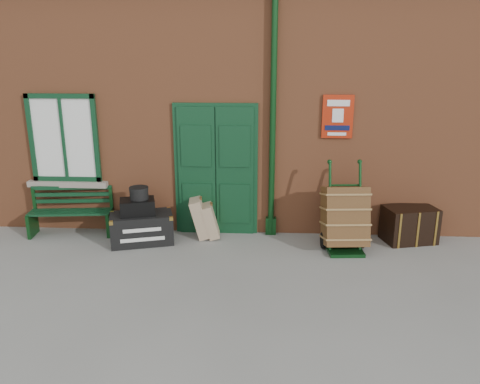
# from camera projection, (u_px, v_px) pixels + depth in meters

# --- Properties ---
(ground) EXTENTS (80.00, 80.00, 0.00)m
(ground) POSITION_uv_depth(u_px,v_px,m) (226.00, 269.00, 6.85)
(ground) COLOR gray
(ground) RESTS_ON ground
(station_building) EXTENTS (10.30, 4.30, 4.36)m
(station_building) POSITION_uv_depth(u_px,v_px,m) (240.00, 98.00, 9.59)
(station_building) COLOR #A95C36
(station_building) RESTS_ON ground
(bench) EXTENTS (1.42, 0.58, 0.86)m
(bench) POSITION_uv_depth(u_px,v_px,m) (71.00, 210.00, 8.10)
(bench) COLOR #0E361D
(bench) RESTS_ON ground
(houdini_trunk) EXTENTS (1.12, 0.81, 0.50)m
(houdini_trunk) POSITION_uv_depth(u_px,v_px,m) (142.00, 228.00, 7.75)
(houdini_trunk) COLOR black
(houdini_trunk) RESTS_ON ground
(strongbox) EXTENTS (0.64, 0.54, 0.25)m
(strongbox) POSITION_uv_depth(u_px,v_px,m) (138.00, 207.00, 7.65)
(strongbox) COLOR black
(strongbox) RESTS_ON houdini_trunk
(hatbox) EXTENTS (0.37, 0.37, 0.20)m
(hatbox) POSITION_uv_depth(u_px,v_px,m) (139.00, 193.00, 7.61)
(hatbox) COLOR black
(hatbox) RESTS_ON strongbox
(suitcase_back) EXTENTS (0.41, 0.51, 0.69)m
(suitcase_back) POSITION_uv_depth(u_px,v_px,m) (200.00, 217.00, 7.99)
(suitcase_back) COLOR tan
(suitcase_back) RESTS_ON ground
(suitcase_front) EXTENTS (0.36, 0.46, 0.60)m
(suitcase_front) POSITION_uv_depth(u_px,v_px,m) (210.00, 220.00, 7.98)
(suitcase_front) COLOR tan
(suitcase_front) RESTS_ON ground
(porter_trolley) EXTENTS (0.73, 0.78, 1.39)m
(porter_trolley) POSITION_uv_depth(u_px,v_px,m) (345.00, 217.00, 7.40)
(porter_trolley) COLOR #0C3313
(porter_trolley) RESTS_ON ground
(dark_trunk) EXTENTS (0.92, 0.71, 0.59)m
(dark_trunk) POSITION_uv_depth(u_px,v_px,m) (409.00, 224.00, 7.80)
(dark_trunk) COLOR black
(dark_trunk) RESTS_ON ground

